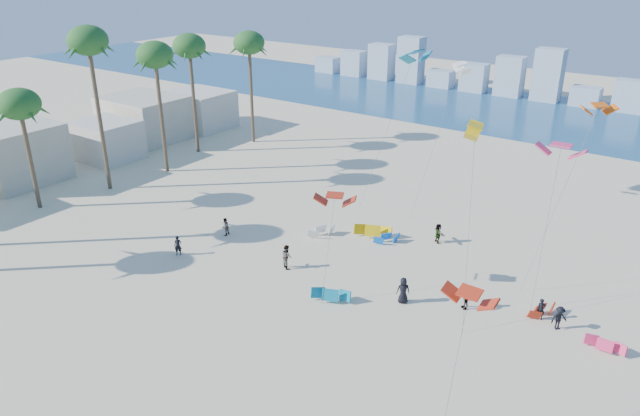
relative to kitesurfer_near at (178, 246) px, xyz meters
The scene contains 10 objects.
ground 12.17m from the kitesurfer_near, 55.94° to the right, with size 220.00×220.00×0.00m, color beige.
ocean 62.32m from the kitesurfer_near, 83.74° to the left, with size 220.00×220.00×0.00m, color navy.
kitesurfer_near is the anchor object (origin of this frame).
kitesurfer_mid 9.10m from the kitesurfer_near, 22.35° to the left, with size 0.93×0.73×1.92m, color gray.
kitesurfers_far 20.00m from the kitesurfer_near, 23.04° to the left, with size 28.21×11.20×1.92m.
grounded_kites 17.50m from the kitesurfer_near, 28.27° to the left, with size 25.94×12.84×1.05m.
flying_kites 25.83m from the kitesurfer_near, 28.10° to the left, with size 30.65×32.99×15.02m.
palm_row 20.68m from the kitesurfer_near, 159.43° to the left, with size 8.07×44.80×16.33m.
beachfront_buildings 29.02m from the kitesurfer_near, 158.20° to the left, with size 11.50×43.00×6.00m.
distant_skyline 72.20m from the kitesurfer_near, 85.54° to the left, with size 85.00×3.00×8.40m.
Camera 1 is at (27.06, -17.82, 22.54)m, focal length 33.19 mm.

